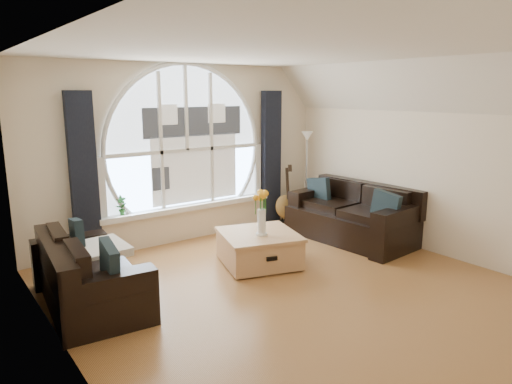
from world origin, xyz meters
name	(u,v)px	position (x,y,z in m)	size (l,w,h in m)	color
ground	(302,295)	(0.00, 0.00, 0.00)	(5.00, 5.50, 0.01)	brown
ceiling	(308,50)	(0.00, 0.00, 2.70)	(5.00, 5.50, 0.01)	silver
wall_back	(185,153)	(0.00, 2.75, 1.35)	(5.00, 0.01, 2.70)	beige
wall_left	(66,214)	(-2.50, 0.00, 1.35)	(0.01, 5.50, 2.70)	beige
wall_right	(438,160)	(2.50, 0.00, 1.35)	(0.01, 5.50, 2.70)	beige
attic_slope	(431,86)	(2.20, 0.00, 2.35)	(0.92, 5.50, 0.72)	silver
arched_window	(186,135)	(0.00, 2.72, 1.62)	(2.60, 0.06, 2.15)	silver
window_sill	(190,207)	(0.00, 2.65, 0.51)	(2.90, 0.22, 0.08)	white
window_frame	(187,136)	(0.00, 2.69, 1.62)	(2.76, 0.08, 2.15)	white
neighbor_house	(195,143)	(0.15, 2.71, 1.50)	(1.70, 0.02, 1.50)	silver
curtain_left	(84,178)	(-1.60, 2.63, 1.15)	(0.35, 0.12, 2.30)	black
curtain_right	(271,158)	(1.60, 2.63, 1.15)	(0.35, 0.12, 2.30)	black
sofa_left	(89,269)	(-2.03, 1.20, 0.40)	(0.85, 1.70, 0.76)	black
sofa_right	(351,215)	(1.99, 1.09, 0.40)	(0.98, 1.97, 0.87)	black
coffee_chest	(259,247)	(0.18, 1.08, 0.24)	(0.97, 0.97, 0.48)	tan
throw_blanket	(101,249)	(-1.79, 1.49, 0.50)	(0.55, 0.55, 0.10)	silver
vase_flowers	(262,206)	(0.15, 0.98, 0.83)	(0.24, 0.24, 0.70)	white
floor_lamp	(306,176)	(2.20, 2.37, 0.80)	(0.24, 0.24, 1.60)	#B2B2B2
guitar	(285,194)	(1.76, 2.42, 0.53)	(0.36, 0.24, 1.06)	olive
potted_plant	(121,205)	(-1.10, 2.65, 0.69)	(0.15, 0.10, 0.29)	#1E6023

